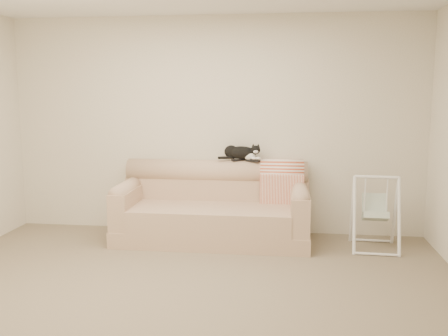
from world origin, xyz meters
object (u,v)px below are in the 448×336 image
object	(u,v)px
sofa	(213,210)
tuxedo_cat	(241,152)
remote_a	(239,160)
baby_swing	(375,212)
remote_b	(253,161)

from	to	relation	value
sofa	tuxedo_cat	distance (m)	0.75
sofa	remote_a	bearing A→B (deg)	42.76
sofa	baby_swing	world-z (taller)	sofa
baby_swing	sofa	bearing A→B (deg)	175.67
sofa	tuxedo_cat	xyz separation A→B (m)	(0.30, 0.25, 0.64)
remote_a	remote_b	size ratio (longest dim) A/B	1.00
remote_a	tuxedo_cat	size ratio (longest dim) A/B	0.34
tuxedo_cat	remote_a	bearing A→B (deg)	-179.64
tuxedo_cat	baby_swing	world-z (taller)	tuxedo_cat
remote_b	baby_swing	xyz separation A→B (m)	(1.36, -0.34, -0.50)
sofa	baby_swing	size ratio (longest dim) A/B	2.68
remote_a	remote_b	world-z (taller)	remote_a
tuxedo_cat	sofa	bearing A→B (deg)	-140.04
sofa	baby_swing	xyz separation A→B (m)	(1.80, -0.14, 0.06)
remote_b	baby_swing	world-z (taller)	remote_b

